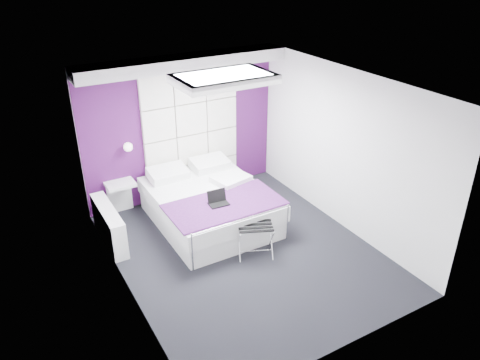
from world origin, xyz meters
The scene contains 15 objects.
floor centered at (0.00, 0.00, 0.00)m, with size 4.40×4.40×0.00m, color black.
ceiling centered at (0.00, 0.00, 2.60)m, with size 4.40×4.40×0.00m, color white.
wall_back centered at (0.00, 2.20, 1.30)m, with size 3.60×3.60×0.00m, color white.
wall_left centered at (-1.80, 0.00, 1.30)m, with size 4.40×4.40×0.00m, color white.
wall_right centered at (1.80, 0.00, 1.30)m, with size 4.40×4.40×0.00m, color white.
accent_wall centered at (0.00, 2.19, 1.30)m, with size 3.58×0.02×2.58m, color #431048.
soffit centered at (0.00, 1.95, 2.50)m, with size 3.58×0.50×0.20m, color white.
headboard centered at (0.15, 2.14, 1.17)m, with size 1.80×0.08×2.30m, color silver, non-canonical shape.
skylight centered at (0.00, 0.60, 2.55)m, with size 1.36×0.86×0.12m, color white, non-canonical shape.
wall_lamp centered at (-1.05, 2.06, 1.22)m, with size 0.15×0.15×0.15m, color white.
radiator centered at (-1.69, 1.30, 0.30)m, with size 0.22×1.20×0.60m, color white.
bed centered at (-0.07, 1.06, 0.32)m, with size 1.79×2.17×0.76m.
nightstand centered at (-1.26, 2.02, 0.59)m, with size 0.48×0.37×0.05m, color white.
luggage_rack centered at (0.11, -0.12, 0.25)m, with size 0.51×0.37×0.50m.
laptop centered at (-0.16, 0.57, 0.67)m, with size 0.30×0.22×0.22m.
Camera 1 is at (-3.00, -5.06, 4.21)m, focal length 35.00 mm.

